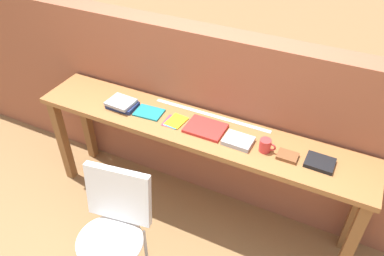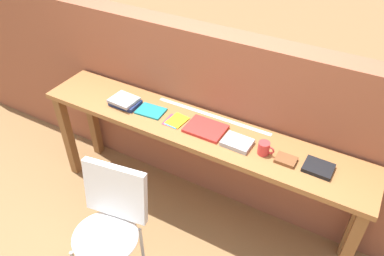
{
  "view_description": "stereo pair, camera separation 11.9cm",
  "coord_description": "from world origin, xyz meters",
  "px_view_note": "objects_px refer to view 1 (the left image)",
  "views": [
    {
      "loc": [
        0.9,
        -1.58,
        2.52
      ],
      "look_at": [
        0.0,
        0.25,
        0.9
      ],
      "focal_mm": 35.0,
      "sensor_mm": 36.0,
      "label": 1
    },
    {
      "loc": [
        1.0,
        -1.53,
        2.52
      ],
      "look_at": [
        0.0,
        0.25,
        0.9
      ],
      "focal_mm": 35.0,
      "sensor_mm": 36.0,
      "label": 2
    }
  ],
  "objects_px": {
    "chair_white_moulded": "(113,225)",
    "book_stack_leftmost": "(122,104)",
    "mug": "(266,145)",
    "book_repair_rightmost": "(320,163)",
    "book_open_centre": "(205,128)",
    "leather_journal_brown": "(288,156)",
    "magazine_cycling": "(149,112)",
    "pamphlet_pile_colourful": "(175,121)"
  },
  "relations": [
    {
      "from": "chair_white_moulded",
      "to": "book_stack_leftmost",
      "type": "height_order",
      "value": "book_stack_leftmost"
    },
    {
      "from": "mug",
      "to": "book_repair_rightmost",
      "type": "xyz_separation_m",
      "value": [
        0.35,
        0.03,
        -0.03
      ]
    },
    {
      "from": "book_open_centre",
      "to": "book_stack_leftmost",
      "type": "bearing_deg",
      "value": -177.32
    },
    {
      "from": "book_open_centre",
      "to": "book_repair_rightmost",
      "type": "xyz_separation_m",
      "value": [
        0.79,
        -0.01,
        0.0
      ]
    },
    {
      "from": "leather_journal_brown",
      "to": "book_open_centre",
      "type": "bearing_deg",
      "value": 177.27
    },
    {
      "from": "chair_white_moulded",
      "to": "mug",
      "type": "height_order",
      "value": "mug"
    },
    {
      "from": "magazine_cycling",
      "to": "book_open_centre",
      "type": "bearing_deg",
      "value": -3.08
    },
    {
      "from": "pamphlet_pile_colourful",
      "to": "book_open_centre",
      "type": "bearing_deg",
      "value": 4.18
    },
    {
      "from": "mug",
      "to": "book_open_centre",
      "type": "bearing_deg",
      "value": 175.67
    },
    {
      "from": "chair_white_moulded",
      "to": "leather_journal_brown",
      "type": "distance_m",
      "value": 1.21
    },
    {
      "from": "book_stack_leftmost",
      "to": "book_open_centre",
      "type": "bearing_deg",
      "value": 2.34
    },
    {
      "from": "chair_white_moulded",
      "to": "pamphlet_pile_colourful",
      "type": "bearing_deg",
      "value": 85.05
    },
    {
      "from": "magazine_cycling",
      "to": "chair_white_moulded",
      "type": "bearing_deg",
      "value": -82.45
    },
    {
      "from": "book_stack_leftmost",
      "to": "magazine_cycling",
      "type": "bearing_deg",
      "value": 4.89
    },
    {
      "from": "book_stack_leftmost",
      "to": "magazine_cycling",
      "type": "relative_size",
      "value": 1.08
    },
    {
      "from": "book_stack_leftmost",
      "to": "mug",
      "type": "height_order",
      "value": "mug"
    },
    {
      "from": "pamphlet_pile_colourful",
      "to": "book_stack_leftmost",
      "type": "bearing_deg",
      "value": -178.64
    },
    {
      "from": "book_stack_leftmost",
      "to": "leather_journal_brown",
      "type": "distance_m",
      "value": 1.27
    },
    {
      "from": "book_open_centre",
      "to": "book_repair_rightmost",
      "type": "relative_size",
      "value": 1.53
    },
    {
      "from": "chair_white_moulded",
      "to": "book_stack_leftmost",
      "type": "xyz_separation_m",
      "value": [
        -0.38,
        0.73,
        0.38
      ]
    },
    {
      "from": "mug",
      "to": "leather_journal_brown",
      "type": "height_order",
      "value": "mug"
    },
    {
      "from": "chair_white_moulded",
      "to": "book_stack_leftmost",
      "type": "relative_size",
      "value": 4.06
    },
    {
      "from": "book_open_centre",
      "to": "book_repair_rightmost",
      "type": "distance_m",
      "value": 0.79
    },
    {
      "from": "book_stack_leftmost",
      "to": "book_repair_rightmost",
      "type": "distance_m",
      "value": 1.47
    },
    {
      "from": "chair_white_moulded",
      "to": "magazine_cycling",
      "type": "relative_size",
      "value": 4.37
    },
    {
      "from": "book_open_centre",
      "to": "mug",
      "type": "height_order",
      "value": "mug"
    },
    {
      "from": "pamphlet_pile_colourful",
      "to": "book_repair_rightmost",
      "type": "relative_size",
      "value": 0.95
    },
    {
      "from": "chair_white_moulded",
      "to": "book_open_centre",
      "type": "height_order",
      "value": "book_open_centre"
    },
    {
      "from": "magazine_cycling",
      "to": "book_open_centre",
      "type": "distance_m",
      "value": 0.46
    },
    {
      "from": "book_open_centre",
      "to": "mug",
      "type": "bearing_deg",
      "value": -4.0
    },
    {
      "from": "book_stack_leftmost",
      "to": "book_open_centre",
      "type": "distance_m",
      "value": 0.68
    },
    {
      "from": "book_open_centre",
      "to": "mug",
      "type": "relative_size",
      "value": 2.47
    },
    {
      "from": "pamphlet_pile_colourful",
      "to": "book_repair_rightmost",
      "type": "distance_m",
      "value": 1.03
    },
    {
      "from": "book_stack_leftmost",
      "to": "leather_journal_brown",
      "type": "relative_size",
      "value": 1.69
    },
    {
      "from": "book_repair_rightmost",
      "to": "book_open_centre",
      "type": "bearing_deg",
      "value": -178.88
    },
    {
      "from": "mug",
      "to": "leather_journal_brown",
      "type": "relative_size",
      "value": 0.85
    },
    {
      "from": "pamphlet_pile_colourful",
      "to": "mug",
      "type": "relative_size",
      "value": 1.54
    },
    {
      "from": "mug",
      "to": "pamphlet_pile_colourful",
      "type": "bearing_deg",
      "value": 178.63
    },
    {
      "from": "book_stack_leftmost",
      "to": "mug",
      "type": "bearing_deg",
      "value": -0.29
    },
    {
      "from": "magazine_cycling",
      "to": "book_stack_leftmost",
      "type": "bearing_deg",
      "value": -179.27
    },
    {
      "from": "chair_white_moulded",
      "to": "book_repair_rightmost",
      "type": "height_order",
      "value": "book_repair_rightmost"
    },
    {
      "from": "book_stack_leftmost",
      "to": "pamphlet_pile_colourful",
      "type": "distance_m",
      "value": 0.45
    }
  ]
}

